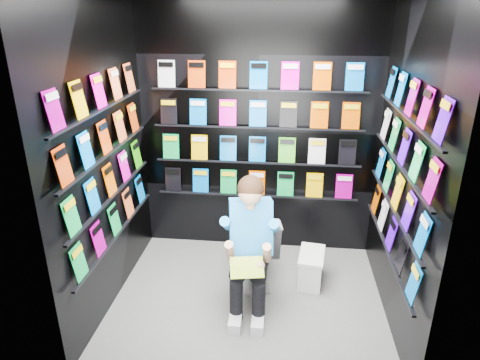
# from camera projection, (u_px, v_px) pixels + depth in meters

# --- Properties ---
(floor) EXTENTS (2.40, 2.40, 0.00)m
(floor) POSITION_uv_depth(u_px,v_px,m) (248.00, 300.00, 3.87)
(floor) COLOR slate
(floor) RESTS_ON ground
(wall_back) EXTENTS (2.40, 0.04, 2.60)m
(wall_back) POSITION_uv_depth(u_px,v_px,m) (258.00, 131.00, 4.31)
(wall_back) COLOR black
(wall_back) RESTS_ON floor
(wall_front) EXTENTS (2.40, 0.04, 2.60)m
(wall_front) POSITION_uv_depth(u_px,v_px,m) (233.00, 223.00, 2.47)
(wall_front) COLOR black
(wall_front) RESTS_ON floor
(wall_left) EXTENTS (0.04, 2.00, 2.60)m
(wall_left) POSITION_uv_depth(u_px,v_px,m) (104.00, 159.00, 3.51)
(wall_left) COLOR black
(wall_left) RESTS_ON floor
(wall_right) EXTENTS (0.04, 2.00, 2.60)m
(wall_right) POSITION_uv_depth(u_px,v_px,m) (405.00, 171.00, 3.27)
(wall_right) COLOR black
(wall_right) RESTS_ON floor
(comics_back) EXTENTS (2.10, 0.06, 1.37)m
(comics_back) POSITION_uv_depth(u_px,v_px,m) (258.00, 132.00, 4.28)
(comics_back) COLOR orange
(comics_back) RESTS_ON wall_back
(comics_left) EXTENTS (0.06, 1.70, 1.37)m
(comics_left) POSITION_uv_depth(u_px,v_px,m) (107.00, 159.00, 3.51)
(comics_left) COLOR orange
(comics_left) RESTS_ON wall_left
(comics_right) EXTENTS (0.06, 1.70, 1.37)m
(comics_right) POSITION_uv_depth(u_px,v_px,m) (401.00, 170.00, 3.27)
(comics_right) COLOR orange
(comics_right) RESTS_ON wall_right
(toilet) EXTENTS (0.54, 0.81, 0.73)m
(toilet) POSITION_uv_depth(u_px,v_px,m) (254.00, 244.00, 4.08)
(toilet) COLOR white
(toilet) RESTS_ON floor
(longbox) EXTENTS (0.26, 0.40, 0.28)m
(longbox) POSITION_uv_depth(u_px,v_px,m) (311.00, 269.00, 4.08)
(longbox) COLOR white
(longbox) RESTS_ON floor
(longbox_lid) EXTENTS (0.28, 0.42, 0.03)m
(longbox_lid) POSITION_uv_depth(u_px,v_px,m) (312.00, 255.00, 4.02)
(longbox_lid) COLOR white
(longbox_lid) RESTS_ON longbox
(reader) EXTENTS (0.60, 0.78, 1.30)m
(reader) POSITION_uv_depth(u_px,v_px,m) (251.00, 227.00, 3.59)
(reader) COLOR blue
(reader) RESTS_ON toilet
(held_comic) EXTENTS (0.28, 0.20, 0.11)m
(held_comic) POSITION_uv_depth(u_px,v_px,m) (247.00, 267.00, 3.32)
(held_comic) COLOR green
(held_comic) RESTS_ON reader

